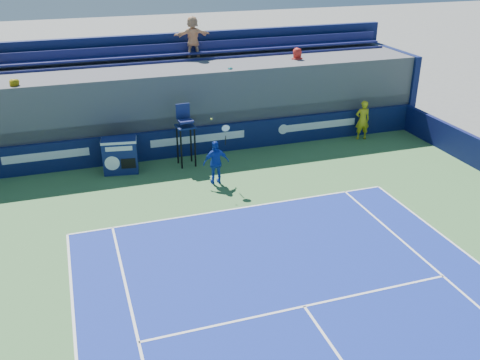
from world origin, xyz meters
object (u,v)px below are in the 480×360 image
object	(u,v)px
umpire_chair	(185,129)
match_clock	(120,155)
ball_person	(363,120)
tennis_player	(216,162)

from	to	relation	value
umpire_chair	match_clock	bearing A→B (deg)	178.73
ball_person	match_clock	bearing A→B (deg)	12.07
match_clock	umpire_chair	distance (m)	2.70
ball_person	umpire_chair	world-z (taller)	umpire_chair
umpire_chair	ball_person	bearing A→B (deg)	2.94
match_clock	umpire_chair	bearing A→B (deg)	-1.27
umpire_chair	tennis_player	bearing A→B (deg)	-72.66
ball_person	umpire_chair	distance (m)	8.19
match_clock	umpire_chair	world-z (taller)	umpire_chair
ball_person	tennis_player	distance (m)	7.91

